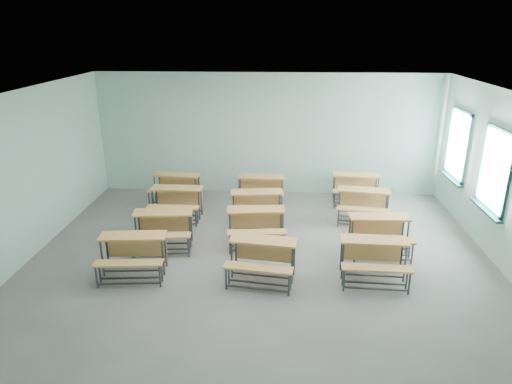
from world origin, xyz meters
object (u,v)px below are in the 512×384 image
(desk_unit_r3c0, at_px, (176,184))
(desk_unit_r3c1, at_px, (261,186))
(desk_unit_r0c2, at_px, (374,254))
(desk_unit_r0c1, at_px, (262,254))
(desk_unit_r1c1, at_px, (256,222))
(desk_unit_r1c2, at_px, (380,229))
(desk_unit_r2c2, at_px, (363,201))
(desk_unit_r0c0, at_px, (133,250))
(desk_unit_r2c1, at_px, (257,203))
(desk_unit_r3c2, at_px, (356,184))
(desk_unit_r2c0, at_px, (176,199))
(desk_unit_r1c0, at_px, (163,225))

(desk_unit_r3c0, bearing_deg, desk_unit_r3c1, 6.18)
(desk_unit_r0c2, bearing_deg, desk_unit_r0c1, -174.31)
(desk_unit_r1c1, relative_size, desk_unit_r1c2, 1.05)
(desk_unit_r2c2, bearing_deg, desk_unit_r1c2, -79.82)
(desk_unit_r0c0, height_order, desk_unit_r1c2, same)
(desk_unit_r0c1, distance_m, desk_unit_r2c1, 2.50)
(desk_unit_r3c0, height_order, desk_unit_r3c2, same)
(desk_unit_r2c2, relative_size, desk_unit_r3c1, 1.07)
(desk_unit_r2c1, bearing_deg, desk_unit_r2c0, 168.63)
(desk_unit_r1c2, bearing_deg, desk_unit_r0c0, -167.26)
(desk_unit_r0c1, relative_size, desk_unit_r2c2, 1.00)
(desk_unit_r0c0, distance_m, desk_unit_r1c1, 2.56)
(desk_unit_r2c1, height_order, desk_unit_r3c0, same)
(desk_unit_r1c1, bearing_deg, desk_unit_r1c2, -11.29)
(desk_unit_r2c2, xyz_separation_m, desk_unit_r3c1, (-2.42, 0.86, 0.00))
(desk_unit_r3c2, bearing_deg, desk_unit_r1c0, -143.81)
(desk_unit_r1c1, height_order, desk_unit_r2c2, same)
(desk_unit_r0c2, relative_size, desk_unit_r2c2, 0.95)
(desk_unit_r0c2, relative_size, desk_unit_r2c1, 0.96)
(desk_unit_r3c1, bearing_deg, desk_unit_r0c1, -86.06)
(desk_unit_r0c0, height_order, desk_unit_r1c0, same)
(desk_unit_r1c1, bearing_deg, desk_unit_r2c2, 23.32)
(desk_unit_r1c0, xyz_separation_m, desk_unit_r2c0, (-0.06, 1.49, 0.00))
(desk_unit_r3c2, bearing_deg, desk_unit_r1c2, -85.30)
(desk_unit_r0c1, height_order, desk_unit_r2c0, same)
(desk_unit_r1c0, bearing_deg, desk_unit_r0c2, -20.12)
(desk_unit_r0c2, relative_size, desk_unit_r3c0, 0.95)
(desk_unit_r3c0, bearing_deg, desk_unit_r2c2, -3.98)
(desk_unit_r0c2, bearing_deg, desk_unit_r2c0, 150.74)
(desk_unit_r1c2, height_order, desk_unit_r3c2, same)
(desk_unit_r1c0, bearing_deg, desk_unit_r3c1, 47.20)
(desk_unit_r1c0, height_order, desk_unit_r3c0, same)
(desk_unit_r0c2, relative_size, desk_unit_r1c0, 0.97)
(desk_unit_r0c1, height_order, desk_unit_r2c1, same)
(desk_unit_r3c0, relative_size, desk_unit_r3c2, 1.04)
(desk_unit_r1c2, relative_size, desk_unit_r3c0, 0.94)
(desk_unit_r0c2, height_order, desk_unit_r2c2, same)
(desk_unit_r1c2, xyz_separation_m, desk_unit_r3c0, (-4.66, 2.47, 0.00))
(desk_unit_r1c1, relative_size, desk_unit_r2c0, 1.05)
(desk_unit_r3c1, bearing_deg, desk_unit_r2c2, -18.97)
(desk_unit_r0c1, bearing_deg, desk_unit_r1c0, 158.64)
(desk_unit_r1c0, distance_m, desk_unit_r1c1, 1.90)
(desk_unit_r0c1, bearing_deg, desk_unit_r2c0, 136.74)
(desk_unit_r0c1, height_order, desk_unit_r1c1, same)
(desk_unit_r1c2, height_order, desk_unit_r2c2, same)
(desk_unit_r0c0, distance_m, desk_unit_r3c2, 5.99)
(desk_unit_r1c2, xyz_separation_m, desk_unit_r2c2, (-0.06, 1.58, 0.00))
(desk_unit_r0c2, bearing_deg, desk_unit_r2c2, 87.11)
(desk_unit_r3c0, bearing_deg, desk_unit_r0c0, -82.23)
(desk_unit_r0c2, xyz_separation_m, desk_unit_r3c2, (0.24, 3.80, 0.00))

